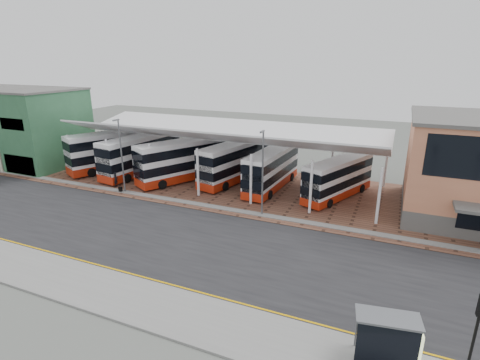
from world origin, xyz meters
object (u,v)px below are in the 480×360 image
(bus_1, at_px, (141,155))
(pedestrian, at_px, (116,179))
(bus_4, at_px, (272,169))
(bus_shelter, at_px, (393,337))
(traffic_signal_west, at_px, (477,324))
(bus_3, at_px, (235,162))
(bus_0, at_px, (116,151))
(bus_5, at_px, (338,179))
(bus_2, at_px, (184,161))

(bus_1, xyz_separation_m, pedestrian, (0.58, -5.55, -1.54))
(bus_4, relative_size, bus_shelter, 3.40)
(pedestrian, relative_size, traffic_signal_west, 0.39)
(bus_3, xyz_separation_m, traffic_signal_west, (21.58, -22.50, 0.72))
(bus_1, relative_size, bus_4, 1.11)
(bus_3, height_order, traffic_signal_west, bus_3)
(bus_0, relative_size, bus_5, 1.20)
(bus_0, distance_m, bus_shelter, 40.79)
(bus_5, bearing_deg, bus_0, -156.10)
(traffic_signal_west, bearing_deg, bus_4, 121.94)
(bus_5, bearing_deg, bus_3, -161.69)
(bus_3, distance_m, pedestrian, 13.81)
(bus_1, height_order, bus_shelter, bus_1)
(pedestrian, bearing_deg, bus_3, -75.88)
(bus_3, xyz_separation_m, pedestrian, (-11.55, -7.44, -1.43))
(bus_1, xyz_separation_m, bus_4, (16.98, 1.06, -0.22))
(traffic_signal_west, bearing_deg, bus_2, 137.56)
(bus_0, distance_m, bus_4, 21.28)
(bus_2, xyz_separation_m, bus_5, (17.86, 1.29, -0.36))
(bus_2, height_order, bus_4, bus_2)
(bus_shelter, distance_m, traffic_signal_west, 3.58)
(bus_1, bearing_deg, bus_0, -175.09)
(bus_1, height_order, bus_4, bus_1)
(bus_0, bearing_deg, pedestrian, -24.31)
(pedestrian, bearing_deg, traffic_signal_west, -133.11)
(pedestrian, relative_size, bus_shelter, 0.55)
(bus_2, bearing_deg, bus_4, 34.53)
(bus_1, xyz_separation_m, bus_shelter, (30.47, -21.10, -0.83))
(bus_4, bearing_deg, traffic_signal_west, -48.81)
(bus_0, relative_size, bus_4, 1.12)
(bus_2, bearing_deg, pedestrian, -110.52)
(bus_shelter, bearing_deg, bus_4, 111.96)
(bus_2, xyz_separation_m, bus_shelter, (24.03, -20.83, -0.82))
(pedestrian, bearing_deg, bus_0, 21.29)
(bus_1, bearing_deg, bus_2, 5.93)
(bus_0, height_order, bus_4, bus_0)
(bus_4, relative_size, bus_5, 1.07)
(bus_2, relative_size, bus_5, 1.15)
(bus_0, xyz_separation_m, bus_5, (28.57, 0.77, -0.44))
(bus_1, distance_m, traffic_signal_west, 39.52)
(bus_5, xyz_separation_m, traffic_signal_west, (9.42, -21.64, 0.97))
(bus_2, relative_size, bus_shelter, 3.67)
(bus_3, distance_m, bus_5, 12.20)
(bus_5, height_order, pedestrian, bus_5)
(bus_2, relative_size, traffic_signal_west, 2.64)
(bus_2, bearing_deg, bus_0, -155.38)
(bus_2, height_order, traffic_signal_west, bus_2)
(bus_shelter, bearing_deg, bus_0, 139.07)
(bus_4, height_order, pedestrian, bus_4)
(pedestrian, bearing_deg, bus_4, -86.71)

